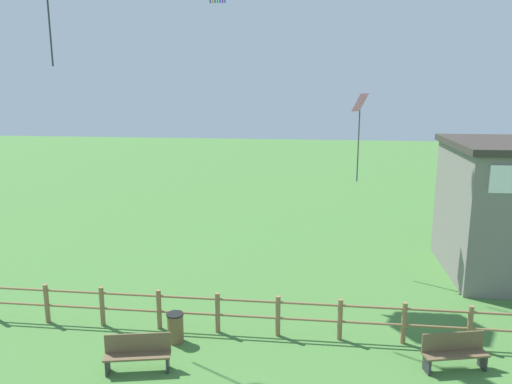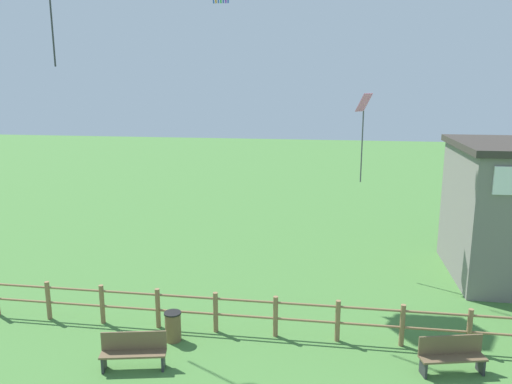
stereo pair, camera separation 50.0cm
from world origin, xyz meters
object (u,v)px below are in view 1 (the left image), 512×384
(park_bench_by_building, at_px, (454,351))
(kite_pink_diamond, at_px, (359,122))
(trash_bin, at_px, (175,328))
(park_bench_near_fence, at_px, (138,352))

(park_bench_by_building, bearing_deg, kite_pink_diamond, 106.04)
(park_bench_by_building, relative_size, trash_bin, 1.99)
(park_bench_by_building, relative_size, kite_pink_diamond, 0.51)
(park_bench_near_fence, bearing_deg, kite_pink_diamond, 53.90)
(trash_bin, bearing_deg, kite_pink_diamond, 50.93)
(park_bench_near_fence, distance_m, park_bench_by_building, 7.96)
(park_bench_by_building, xyz_separation_m, trash_bin, (-7.35, 0.46, -0.07))
(trash_bin, bearing_deg, park_bench_near_fence, -110.07)
(park_bench_near_fence, bearing_deg, park_bench_by_building, 7.43)
(park_bench_near_fence, height_order, kite_pink_diamond, kite_pink_diamond)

